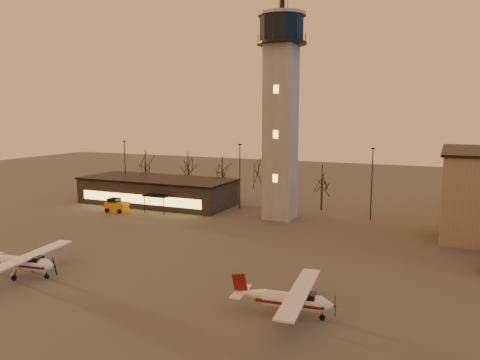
% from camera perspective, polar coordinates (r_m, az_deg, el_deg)
% --- Properties ---
extents(ground, '(220.00, 220.00, 0.00)m').
position_cam_1_polar(ground, '(41.09, -9.59, -13.06)').
color(ground, '#494644').
rests_on(ground, ground).
extents(control_tower, '(6.80, 6.80, 32.60)m').
position_cam_1_polar(control_tower, '(65.40, 5.01, 9.43)').
color(control_tower, gray).
rests_on(control_tower, ground).
extents(terminal, '(25.40, 12.20, 4.30)m').
position_cam_1_polar(terminal, '(78.19, -10.03, -1.31)').
color(terminal, black).
rests_on(terminal, ground).
extents(light_poles, '(58.50, 12.25, 10.14)m').
position_cam_1_polar(light_poles, '(66.82, 5.58, 0.01)').
color(light_poles, black).
rests_on(light_poles, ground).
extents(tree_row, '(37.20, 9.20, 8.80)m').
position_cam_1_polar(tree_row, '(79.66, -2.24, 1.72)').
color(tree_row, black).
rests_on(tree_row, ground).
extents(cessna_front, '(8.22, 10.38, 2.85)m').
position_cam_1_polar(cessna_front, '(35.57, 6.67, -14.75)').
color(cessna_front, silver).
rests_on(cessna_front, ground).
extents(cessna_rear, '(8.50, 10.71, 2.94)m').
position_cam_1_polar(cessna_rear, '(47.46, -24.56, -9.50)').
color(cessna_rear, white).
rests_on(cessna_rear, ground).
extents(service_cart, '(3.38, 2.27, 2.07)m').
position_cam_1_polar(service_cart, '(73.35, -14.83, -3.16)').
color(service_cart, orange).
rests_on(service_cart, ground).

